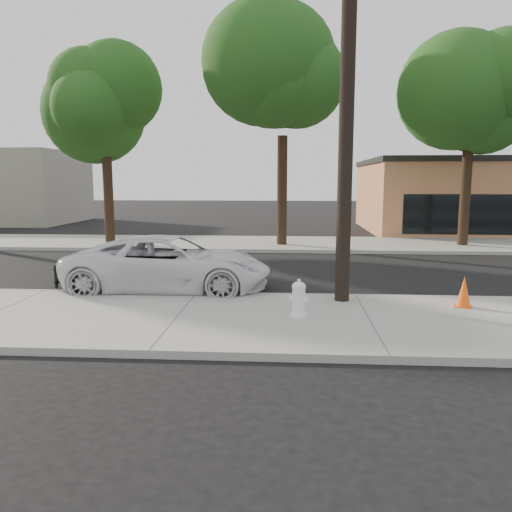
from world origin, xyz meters
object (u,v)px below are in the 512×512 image
utility_pole (347,103)px  police_cruiser (169,264)px  fire_hydrant (299,300)px  traffic_cone (464,292)px

utility_pole → police_cruiser: (-4.47, 1.32, -3.94)m
police_cruiser → fire_hydrant: police_cruiser is taller
police_cruiser → traffic_cone: 7.37m
utility_pole → traffic_cone: utility_pole is taller
police_cruiser → traffic_cone: police_cruiser is taller
fire_hydrant → traffic_cone: (3.73, 1.09, -0.02)m
utility_pole → fire_hydrant: utility_pole is taller
fire_hydrant → traffic_cone: 3.89m
fire_hydrant → utility_pole: bearing=74.1°
police_cruiser → fire_hydrant: 4.46m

